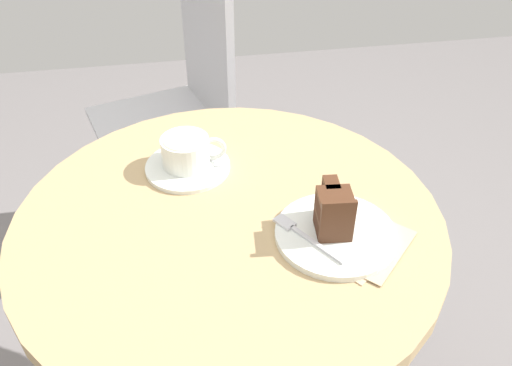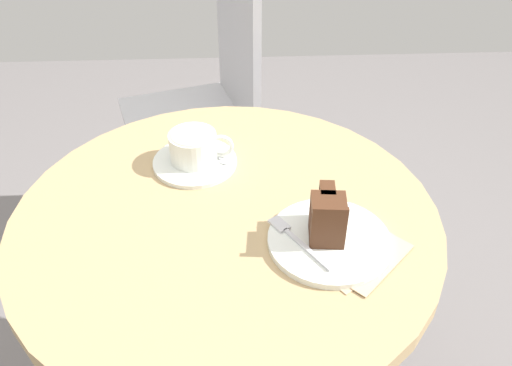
{
  "view_description": "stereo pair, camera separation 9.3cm",
  "coord_description": "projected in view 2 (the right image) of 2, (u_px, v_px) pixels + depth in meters",
  "views": [
    {
      "loc": [
        -0.07,
        -0.72,
        1.37
      ],
      "look_at": [
        0.06,
        0.04,
        0.77
      ],
      "focal_mm": 38.0,
      "sensor_mm": 36.0,
      "label": 1
    },
    {
      "loc": [
        0.02,
        -0.73,
        1.37
      ],
      "look_at": [
        0.06,
        0.04,
        0.77
      ],
      "focal_mm": 38.0,
      "sensor_mm": 36.0,
      "label": 2
    }
  ],
  "objects": [
    {
      "name": "cake_plate",
      "position": [
        329.0,
        241.0,
        0.91
      ],
      "size": [
        0.21,
        0.21,
        0.01
      ],
      "color": "silver",
      "rests_on": "cafe_table"
    },
    {
      "name": "saucer",
      "position": [
        195.0,
        162.0,
        1.09
      ],
      "size": [
        0.17,
        0.17,
        0.01
      ],
      "color": "silver",
      "rests_on": "cafe_table"
    },
    {
      "name": "coffee_cup",
      "position": [
        194.0,
        146.0,
        1.07
      ],
      "size": [
        0.13,
        0.09,
        0.06
      ],
      "color": "silver",
      "rests_on": "saucer"
    },
    {
      "name": "cake_slice",
      "position": [
        327.0,
        217.0,
        0.89
      ],
      "size": [
        0.06,
        0.09,
        0.09
      ],
      "rotation": [
        0.0,
        0.0,
        1.48
      ],
      "color": "#422619",
      "rests_on": "cake_plate"
    },
    {
      "name": "napkin",
      "position": [
        347.0,
        245.0,
        0.91
      ],
      "size": [
        0.23,
        0.23,
        0.0
      ],
      "rotation": [
        0.0,
        0.0,
        5.37
      ],
      "color": "tan",
      "rests_on": "cafe_table"
    },
    {
      "name": "cafe_table",
      "position": [
        228.0,
        261.0,
        1.04
      ],
      "size": [
        0.77,
        0.77,
        0.73
      ],
      "color": "tan",
      "rests_on": "ground"
    },
    {
      "name": "cafe_chair",
      "position": [
        212.0,
        88.0,
        1.68
      ],
      "size": [
        0.47,
        0.47,
        0.95
      ],
      "rotation": [
        0.0,
        0.0,
        5.0
      ],
      "color": "#BCBCC1",
      "rests_on": "ground"
    },
    {
      "name": "fork",
      "position": [
        293.0,
        237.0,
        0.91
      ],
      "size": [
        0.1,
        0.13,
        0.0
      ],
      "rotation": [
        0.0,
        0.0,
        2.15
      ],
      "color": "silver",
      "rests_on": "cake_plate"
    },
    {
      "name": "teaspoon",
      "position": [
        216.0,
        156.0,
        1.09
      ],
      "size": [
        0.08,
        0.08,
        0.0
      ],
      "rotation": [
        0.0,
        0.0,
        5.46
      ],
      "color": "silver",
      "rests_on": "saucer"
    }
  ]
}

